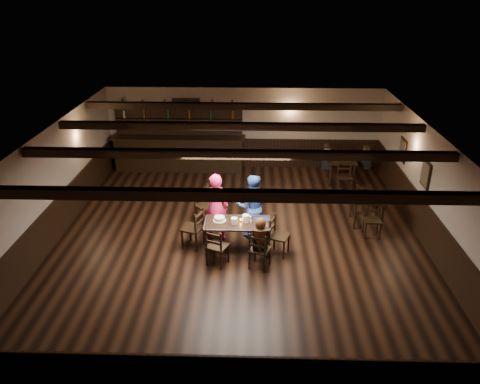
{
  "coord_description": "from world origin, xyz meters",
  "views": [
    {
      "loc": [
        0.33,
        -10.02,
        5.85
      ],
      "look_at": [
        0.01,
        0.2,
        1.21
      ],
      "focal_mm": 35.0,
      "sensor_mm": 36.0,
      "label": 1
    }
  ],
  "objects_px": {
    "chair_near_right": "(259,248)",
    "man_blue": "(252,206)",
    "cake": "(219,219)",
    "dining_table": "(237,225)",
    "bar_counter": "(179,148)",
    "woman_pink": "(216,207)",
    "chair_near_left": "(216,245)"
  },
  "relations": [
    {
      "from": "man_blue",
      "to": "bar_counter",
      "type": "xyz_separation_m",
      "value": [
        -2.46,
        4.48,
        -0.09
      ]
    },
    {
      "from": "dining_table",
      "to": "cake",
      "type": "relative_size",
      "value": 5.0
    },
    {
      "from": "dining_table",
      "to": "cake",
      "type": "bearing_deg",
      "value": 170.04
    },
    {
      "from": "chair_near_left",
      "to": "chair_near_right",
      "type": "bearing_deg",
      "value": -5.72
    },
    {
      "from": "man_blue",
      "to": "bar_counter",
      "type": "distance_m",
      "value": 5.12
    },
    {
      "from": "woman_pink",
      "to": "dining_table",
      "type": "bearing_deg",
      "value": 132.99
    },
    {
      "from": "chair_near_left",
      "to": "woman_pink",
      "type": "relative_size",
      "value": 0.53
    },
    {
      "from": "man_blue",
      "to": "cake",
      "type": "height_order",
      "value": "man_blue"
    },
    {
      "from": "dining_table",
      "to": "bar_counter",
      "type": "bearing_deg",
      "value": 112.23
    },
    {
      "from": "chair_near_right",
      "to": "woman_pink",
      "type": "distance_m",
      "value": 1.68
    },
    {
      "from": "man_blue",
      "to": "dining_table",
      "type": "bearing_deg",
      "value": 63.76
    },
    {
      "from": "man_blue",
      "to": "cake",
      "type": "relative_size",
      "value": 5.3
    },
    {
      "from": "chair_near_left",
      "to": "chair_near_right",
      "type": "xyz_separation_m",
      "value": [
        0.95,
        -0.09,
        -0.01
      ]
    },
    {
      "from": "chair_near_right",
      "to": "cake",
      "type": "distance_m",
      "value": 1.26
    },
    {
      "from": "woman_pink",
      "to": "cake",
      "type": "relative_size",
      "value": 5.65
    },
    {
      "from": "woman_pink",
      "to": "cake",
      "type": "bearing_deg",
      "value": 102.45
    },
    {
      "from": "chair_near_right",
      "to": "man_blue",
      "type": "xyz_separation_m",
      "value": [
        -0.16,
        1.48,
        0.29
      ]
    },
    {
      "from": "dining_table",
      "to": "man_blue",
      "type": "relative_size",
      "value": 0.94
    },
    {
      "from": "cake",
      "to": "bar_counter",
      "type": "distance_m",
      "value": 5.42
    },
    {
      "from": "woman_pink",
      "to": "bar_counter",
      "type": "relative_size",
      "value": 0.39
    },
    {
      "from": "dining_table",
      "to": "chair_near_right",
      "type": "xyz_separation_m",
      "value": [
        0.5,
        -0.76,
        -0.14
      ]
    },
    {
      "from": "dining_table",
      "to": "cake",
      "type": "distance_m",
      "value": 0.44
    },
    {
      "from": "chair_near_right",
      "to": "woman_pink",
      "type": "relative_size",
      "value": 0.52
    },
    {
      "from": "chair_near_right",
      "to": "bar_counter",
      "type": "height_order",
      "value": "bar_counter"
    },
    {
      "from": "dining_table",
      "to": "woman_pink",
      "type": "bearing_deg",
      "value": 135.51
    },
    {
      "from": "dining_table",
      "to": "chair_near_right",
      "type": "height_order",
      "value": "chair_near_right"
    },
    {
      "from": "dining_table",
      "to": "man_blue",
      "type": "height_order",
      "value": "man_blue"
    },
    {
      "from": "chair_near_left",
      "to": "chair_near_right",
      "type": "relative_size",
      "value": 1.02
    },
    {
      "from": "cake",
      "to": "dining_table",
      "type": "bearing_deg",
      "value": -9.96
    },
    {
      "from": "dining_table",
      "to": "woman_pink",
      "type": "xyz_separation_m",
      "value": [
        -0.54,
        0.53,
        0.2
      ]
    },
    {
      "from": "chair_near_left",
      "to": "woman_pink",
      "type": "height_order",
      "value": "woman_pink"
    },
    {
      "from": "chair_near_right",
      "to": "man_blue",
      "type": "height_order",
      "value": "man_blue"
    }
  ]
}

